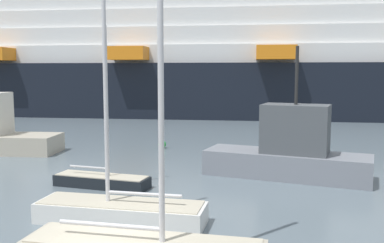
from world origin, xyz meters
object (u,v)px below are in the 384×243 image
sailboat_0 (121,209)px  channel_buoy_0 (162,144)px  fishing_boat_0 (289,152)px  cruise_ship (145,63)px  sailboat_1 (102,179)px

sailboat_0 → channel_buoy_0: 14.21m
fishing_boat_0 → cruise_ship: cruise_ship is taller
sailboat_0 → cruise_ship: size_ratio=0.09×
sailboat_1 → fishing_boat_0: sailboat_1 is taller
sailboat_0 → cruise_ship: bearing=-73.3°
sailboat_0 → fishing_boat_0: sailboat_0 is taller
sailboat_0 → sailboat_1: (-2.29, 4.20, -0.12)m
fishing_boat_0 → sailboat_1: bearing=-145.6°
channel_buoy_0 → cruise_ship: (-7.90, 24.22, 5.82)m
cruise_ship → channel_buoy_0: bearing=-73.6°
cruise_ship → sailboat_1: bearing=-79.1°
sailboat_0 → cruise_ship: (-9.88, 38.29, 5.64)m
fishing_boat_0 → channel_buoy_0: bearing=152.5°
fishing_boat_0 → cruise_ship: (-15.72, 30.93, 4.87)m
fishing_boat_0 → channel_buoy_0: 10.35m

